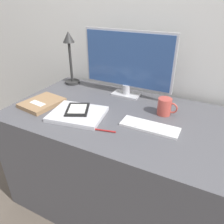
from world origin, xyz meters
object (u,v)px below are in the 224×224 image
(notebook, at_px, (42,103))
(monitor, at_px, (127,62))
(laptop, at_px, (78,114))
(pen, at_px, (102,130))
(desk_lamp, at_px, (70,53))
(ereader, at_px, (78,109))
(coffee_mug, at_px, (165,107))
(keyboard, at_px, (150,126))

(notebook, bearing_deg, monitor, 42.70)
(monitor, height_order, notebook, monitor)
(laptop, relative_size, pen, 2.41)
(laptop, height_order, notebook, notebook)
(monitor, relative_size, desk_lamp, 1.57)
(monitor, relative_size, ereader, 3.06)
(ereader, height_order, coffee_mug, coffee_mug)
(keyboard, bearing_deg, coffee_mug, 80.78)
(ereader, xyz_separation_m, pen, (0.22, -0.10, -0.02))
(notebook, bearing_deg, laptop, -3.35)
(desk_lamp, bearing_deg, keyboard, -25.11)
(desk_lamp, height_order, coffee_mug, desk_lamp)
(ereader, bearing_deg, keyboard, 5.55)
(monitor, xyz_separation_m, ereader, (-0.15, -0.38, -0.20))
(ereader, distance_m, pen, 0.25)
(keyboard, relative_size, ereader, 1.54)
(ereader, bearing_deg, monitor, 68.72)
(monitor, bearing_deg, desk_lamp, 178.00)
(desk_lamp, relative_size, notebook, 1.47)
(keyboard, height_order, laptop, laptop)
(ereader, bearing_deg, desk_lamp, 129.54)
(laptop, distance_m, notebook, 0.29)
(ereader, relative_size, coffee_mug, 1.73)
(monitor, bearing_deg, coffee_mug, -26.74)
(coffee_mug, bearing_deg, notebook, -162.48)
(notebook, bearing_deg, coffee_mug, 17.52)
(pen, bearing_deg, ereader, 155.74)
(desk_lamp, distance_m, pen, 0.78)
(desk_lamp, height_order, pen, desk_lamp)
(coffee_mug, relative_size, pen, 0.83)
(monitor, distance_m, laptop, 0.48)
(keyboard, distance_m, coffee_mug, 0.19)
(ereader, relative_size, notebook, 0.76)
(laptop, bearing_deg, notebook, 176.65)
(monitor, height_order, keyboard, monitor)
(keyboard, relative_size, notebook, 1.17)
(laptop, relative_size, desk_lamp, 0.87)
(monitor, height_order, laptop, monitor)
(laptop, relative_size, ereader, 1.68)
(notebook, bearing_deg, desk_lamp, 97.80)
(desk_lamp, height_order, notebook, desk_lamp)
(laptop, bearing_deg, coffee_mug, 29.14)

